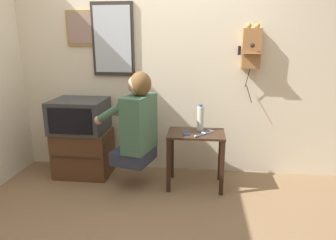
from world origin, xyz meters
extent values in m
plane|color=#846647|center=(0.00, 0.00, 0.00)|extent=(14.00, 14.00, 0.00)
cube|color=beige|center=(0.00, 1.11, 1.27)|extent=(6.80, 0.05, 2.55)
cube|color=#382316|center=(0.45, 0.67, 0.58)|extent=(0.58, 0.39, 0.02)
cube|color=black|center=(0.18, 0.50, 0.29)|extent=(0.04, 0.04, 0.57)
cube|color=black|center=(0.71, 0.50, 0.29)|extent=(0.04, 0.04, 0.57)
cube|color=black|center=(0.18, 0.84, 0.29)|extent=(0.04, 0.04, 0.57)
cube|color=black|center=(0.71, 0.84, 0.29)|extent=(0.04, 0.04, 0.57)
cube|color=#2D3347|center=(-0.19, 0.59, 0.35)|extent=(0.45, 0.48, 0.14)
cube|color=#426B51|center=(-0.13, 0.57, 0.71)|extent=(0.32, 0.46, 0.57)
sphere|color=tan|center=(-0.13, 0.57, 1.09)|extent=(0.21, 0.21, 0.21)
ellipsoid|color=brown|center=(-0.10, 0.56, 1.11)|extent=(0.26, 0.26, 0.24)
cylinder|color=#426B51|center=(-0.40, 0.46, 0.83)|extent=(0.30, 0.15, 0.22)
cylinder|color=#426B51|center=(-0.31, 0.80, 0.83)|extent=(0.30, 0.15, 0.22)
sphere|color=tan|center=(-0.52, 0.49, 0.75)|extent=(0.09, 0.09, 0.09)
sphere|color=tan|center=(-0.43, 0.83, 0.75)|extent=(0.09, 0.09, 0.09)
cube|color=#51331E|center=(-0.84, 0.81, 0.26)|extent=(0.61, 0.43, 0.52)
cube|color=#392315|center=(-0.84, 0.59, 0.29)|extent=(0.55, 0.01, 0.02)
cube|color=#38383A|center=(-0.86, 0.83, 0.70)|extent=(0.58, 0.50, 0.36)
cube|color=black|center=(-0.86, 0.58, 0.70)|extent=(0.48, 0.01, 0.28)
cube|color=#9E6B3D|center=(1.00, 1.03, 1.43)|extent=(0.19, 0.11, 0.41)
cube|color=#9E6B3D|center=(1.00, 0.94, 1.38)|extent=(0.17, 0.07, 0.03)
sphere|color=#B79338|center=(0.95, 1.02, 1.66)|extent=(0.06, 0.06, 0.06)
sphere|color=#B79338|center=(1.04, 1.02, 1.66)|extent=(0.06, 0.06, 0.06)
cone|color=black|center=(1.00, 0.92, 1.46)|extent=(0.04, 0.05, 0.04)
cylinder|color=black|center=(0.87, 1.03, 1.41)|extent=(0.03, 0.03, 0.09)
cylinder|color=black|center=(0.98, 1.01, 1.13)|extent=(0.04, 0.04, 0.22)
cylinder|color=black|center=(1.01, 1.02, 0.95)|extent=(0.07, 0.06, 0.19)
cube|color=olive|center=(-0.86, 1.07, 1.64)|extent=(0.35, 0.02, 0.38)
cube|color=gray|center=(-0.86, 1.06, 1.64)|extent=(0.30, 0.01, 0.33)
cube|color=#2D2823|center=(-0.51, 1.07, 1.52)|extent=(0.47, 0.03, 0.80)
cube|color=#B2BCC6|center=(-0.51, 1.05, 1.52)|extent=(0.41, 0.01, 0.72)
cube|color=navy|center=(0.35, 0.62, 0.60)|extent=(0.08, 0.13, 0.01)
cube|color=black|center=(0.35, 0.62, 0.61)|extent=(0.07, 0.10, 0.00)
cube|color=silver|center=(0.56, 0.69, 0.60)|extent=(0.13, 0.13, 0.01)
cube|color=black|center=(0.56, 0.69, 0.61)|extent=(0.10, 0.11, 0.00)
cylinder|color=silver|center=(0.49, 0.76, 0.72)|extent=(0.07, 0.07, 0.26)
cylinder|color=#2D4C8C|center=(0.49, 0.76, 0.86)|extent=(0.04, 0.04, 0.02)
cylinder|color=#338CD8|center=(0.49, 0.57, 0.60)|extent=(0.12, 0.13, 0.01)
cube|color=white|center=(0.45, 0.51, 0.61)|extent=(0.03, 0.03, 0.01)
camera|label=1|loc=(0.49, -2.28, 1.52)|focal=32.00mm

